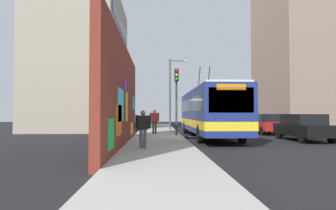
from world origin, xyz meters
TOP-DOWN VIEW (x-y plane):
  - ground_plane at (0.00, 0.00)m, footprint 80.00×80.00m
  - sidewalk_slab at (0.00, 1.60)m, footprint 48.00×3.20m
  - graffiti_wall at (-4.58, 3.35)m, footprint 12.86×0.32m
  - building_far_left at (11.56, 9.20)m, footprint 13.67×7.58m
  - building_far_right at (17.77, -17.00)m, footprint 12.53×9.40m
  - city_bus at (1.03, -1.80)m, footprint 12.44×2.57m
  - parked_car_black at (-1.67, -7.00)m, footprint 4.46×1.88m
  - parked_car_red at (4.26, -7.00)m, footprint 4.56×1.89m
  - parked_car_champagne at (9.79, -7.00)m, footprint 4.93×1.83m
  - parked_car_silver at (15.42, -7.00)m, footprint 4.88×1.76m
  - pedestrian_near_wall at (-6.38, 2.28)m, footprint 0.22×0.65m
  - pedestrian_midblock at (2.67, 1.85)m, footprint 0.23×0.70m
  - traffic_light at (1.04, 0.35)m, footprint 0.49×0.28m
  - street_lamp at (8.42, 0.27)m, footprint 0.44×1.68m
  - curbside_puddle at (0.77, -0.60)m, footprint 2.12×2.12m

SIDE VIEW (x-z plane):
  - ground_plane at x=0.00m, z-range 0.00..0.00m
  - curbside_puddle at x=0.77m, z-range 0.00..0.00m
  - sidewalk_slab at x=0.00m, z-range 0.00..0.15m
  - parked_car_black at x=-1.67m, z-range 0.04..1.62m
  - parked_car_silver at x=15.42m, z-range 0.05..1.63m
  - parked_car_red at x=4.26m, z-range 0.05..1.63m
  - parked_car_champagne at x=9.79m, z-range 0.05..1.63m
  - pedestrian_near_wall at x=-6.38m, z-range 0.28..1.88m
  - pedestrian_midblock at x=2.67m, z-range 0.31..2.07m
  - city_bus at x=1.03m, z-range -0.71..4.31m
  - graffiti_wall at x=-4.58m, z-range -0.01..4.89m
  - traffic_light at x=1.04m, z-range 0.91..5.42m
  - street_lamp at x=8.42m, z-range 0.63..7.17m
  - building_far_left at x=11.56m, z-range 0.00..13.50m
  - building_far_right at x=17.77m, z-range 0.00..19.84m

